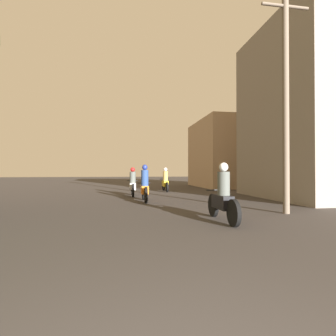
# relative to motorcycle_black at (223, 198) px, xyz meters

# --- Properties ---
(motorcycle_black) EXTENTS (0.60, 2.10, 1.56)m
(motorcycle_black) POSITION_rel_motorcycle_black_xyz_m (0.00, 0.00, 0.00)
(motorcycle_black) COLOR black
(motorcycle_black) RESTS_ON ground_plane
(motorcycle_orange) EXTENTS (0.60, 2.01, 1.62)m
(motorcycle_orange) POSITION_rel_motorcycle_black_xyz_m (-1.67, 4.90, 0.03)
(motorcycle_orange) COLOR black
(motorcycle_orange) RESTS_ON ground_plane
(motorcycle_white) EXTENTS (0.60, 2.00, 1.53)m
(motorcycle_white) POSITION_rel_motorcycle_black_xyz_m (-2.10, 7.49, -0.01)
(motorcycle_white) COLOR black
(motorcycle_white) RESTS_ON ground_plane
(motorcycle_yellow) EXTENTS (0.60, 2.10, 1.56)m
(motorcycle_yellow) POSITION_rel_motorcycle_black_xyz_m (0.14, 10.41, -0.00)
(motorcycle_yellow) COLOR black
(motorcycle_yellow) RESTS_ON ground_plane
(building_right_near) EXTENTS (4.89, 6.56, 8.50)m
(building_right_near) POSITION_rel_motorcycle_black_xyz_m (6.60, 4.99, 3.63)
(building_right_near) COLOR gray
(building_right_near) RESTS_ON ground_plane
(building_right_far) EXTENTS (5.09, 7.16, 5.55)m
(building_right_far) POSITION_rel_motorcycle_black_xyz_m (6.18, 14.57, 2.15)
(building_right_far) COLOR tan
(building_right_far) RESTS_ON ground_plane
(utility_pole_near) EXTENTS (1.60, 0.20, 7.05)m
(utility_pole_near) POSITION_rel_motorcycle_black_xyz_m (2.44, 0.87, 3.07)
(utility_pole_near) COLOR #6B5B4C
(utility_pole_near) RESTS_ON ground_plane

